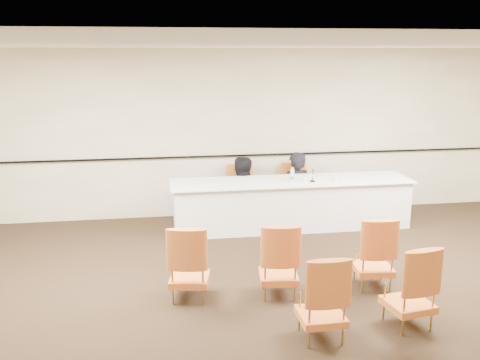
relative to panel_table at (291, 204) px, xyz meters
The scene contains 19 objects.
floor 3.18m from the panel_table, 103.35° to the right, with size 10.00×10.00×0.00m, color black.
ceiling 4.08m from the panel_table, 103.35° to the right, with size 10.00×10.00×0.00m, color white.
wall_back 1.61m from the panel_table, 127.94° to the left, with size 10.00×0.04×3.00m, color #F7EFC2.
wall_rail 1.34m from the panel_table, 129.17° to the left, with size 9.80×0.04×0.03m, color black.
panel_table is the anchor object (origin of this frame).
panelist_main 0.64m from the panel_table, 68.72° to the left, with size 0.60×0.40×1.66m, color black.
panelist_main_chair 0.64m from the panel_table, 68.72° to the left, with size 0.50×0.50×0.95m, color #A4421D, non-canonical shape.
panelist_second 0.98m from the panel_table, 142.48° to the left, with size 0.82×0.64×1.68m, color black.
panelist_second_chair 0.98m from the panel_table, 142.48° to the left, with size 0.50×0.50×0.95m, color #A4421D, non-canonical shape.
papers 0.60m from the panel_table, ahead, with size 0.30×0.22×0.00m, color white.
microphone 0.64m from the panel_table, 24.93° to the right, with size 0.09×0.18×0.26m, color black, non-canonical shape.
water_bottle 0.53m from the panel_table, 98.28° to the right, with size 0.07×0.07×0.24m, color teal, non-canonical shape.
drinking_glass 0.52m from the panel_table, 29.92° to the right, with size 0.06×0.06×0.10m, color white.
coffee_cup 0.87m from the panel_table, 13.24° to the right, with size 0.07×0.07×0.12m, color silver.
aud_chair_front_left 3.12m from the panel_table, 127.53° to the right, with size 0.50×0.50×0.95m, color #A4421D, non-canonical shape.
aud_chair_front_mid 2.68m from the panel_table, 107.58° to the right, with size 0.50×0.50×0.95m, color #A4421D, non-canonical shape.
aud_chair_front_right 2.54m from the panel_table, 80.25° to the right, with size 0.50×0.50×0.95m, color #A4421D, non-canonical shape.
aud_chair_back_mid 3.67m from the panel_table, 99.45° to the right, with size 0.50×0.50×0.95m, color #A4421D, non-canonical shape.
aud_chair_back_right 3.54m from the panel_table, 83.24° to the right, with size 0.50×0.50×0.95m, color #A4421D, non-canonical shape.
Camera 1 is at (-1.51, -5.45, 2.94)m, focal length 40.00 mm.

